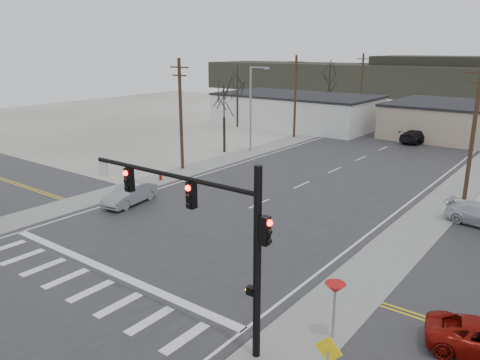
% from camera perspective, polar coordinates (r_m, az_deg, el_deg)
% --- Properties ---
extents(ground, '(140.00, 140.00, 0.00)m').
position_cam_1_polar(ground, '(27.95, -7.15, -7.15)').
color(ground, silver).
rests_on(ground, ground).
extents(main_road, '(18.00, 110.00, 0.05)m').
position_cam_1_polar(main_road, '(39.39, 8.22, -0.29)').
color(main_road, '#28272A').
rests_on(main_road, ground).
extents(cross_road, '(90.00, 10.00, 0.04)m').
position_cam_1_polar(cross_road, '(27.94, -7.15, -7.12)').
color(cross_road, '#28272A').
rests_on(cross_road, ground).
extents(sidewalk_left, '(3.00, 90.00, 0.06)m').
position_cam_1_polar(sidewalk_left, '(49.06, 0.27, 3.09)').
color(sidewalk_left, gray).
rests_on(sidewalk_left, ground).
extents(sidewalk_right, '(3.00, 90.00, 0.06)m').
position_cam_1_polar(sidewalk_right, '(40.44, 25.02, -1.22)').
color(sidewalk_right, gray).
rests_on(sidewalk_right, ground).
extents(traffic_signal_mast, '(8.95, 0.43, 7.20)m').
position_cam_1_polar(traffic_signal_mast, '(16.99, -3.15, -5.53)').
color(traffic_signal_mast, black).
rests_on(traffic_signal_mast, ground).
extents(fire_hydrant, '(0.24, 0.24, 0.87)m').
position_cam_1_polar(fire_hydrant, '(40.03, -9.67, 0.54)').
color(fire_hydrant, '#A50C0C').
rests_on(fire_hydrant, ground).
extents(yield_sign, '(0.80, 0.80, 2.35)m').
position_cam_1_polar(yield_sign, '(18.41, 11.51, -13.05)').
color(yield_sign, gray).
rests_on(yield_sign, ground).
extents(building_left_far, '(22.30, 12.30, 4.50)m').
position_cam_1_polar(building_left_far, '(68.06, 6.86, 8.47)').
color(building_left_far, silver).
rests_on(building_left_far, ground).
extents(upole_left_b, '(2.20, 0.30, 10.00)m').
position_cam_1_polar(upole_left_b, '(42.74, -7.24, 8.14)').
color(upole_left_b, '#40301E').
rests_on(upole_left_b, ground).
extents(upole_left_c, '(2.20, 0.30, 10.00)m').
position_cam_1_polar(upole_left_c, '(58.61, 6.75, 10.22)').
color(upole_left_c, '#40301E').
rests_on(upole_left_c, ground).
extents(upole_left_d, '(2.20, 0.30, 10.00)m').
position_cam_1_polar(upole_left_d, '(76.45, 14.59, 11.12)').
color(upole_left_d, '#40301E').
rests_on(upole_left_d, ground).
extents(upole_right_a, '(2.20, 0.30, 10.00)m').
position_cam_1_polar(upole_right_a, '(37.26, 26.59, 5.47)').
color(upole_right_a, '#40301E').
rests_on(upole_right_a, ground).
extents(streetlight_main, '(2.40, 0.25, 9.00)m').
position_cam_1_polar(streetlight_main, '(49.92, 1.49, 9.20)').
color(streetlight_main, gray).
rests_on(streetlight_main, ground).
extents(tree_left_near, '(3.30, 3.30, 7.35)m').
position_cam_1_polar(tree_left_near, '(49.65, -1.97, 9.32)').
color(tree_left_near, black).
rests_on(tree_left_near, ground).
extents(tree_left_far, '(3.96, 3.96, 8.82)m').
position_cam_1_polar(tree_left_far, '(71.98, 10.86, 11.93)').
color(tree_left_far, black).
rests_on(tree_left_far, ground).
extents(tree_left_mid, '(3.96, 3.96, 8.82)m').
position_cam_1_polar(tree_left_mid, '(66.06, -0.32, 11.87)').
color(tree_left_mid, black).
rests_on(tree_left_mid, ground).
extents(hill_left, '(70.00, 18.00, 7.00)m').
position_cam_1_polar(hill_left, '(122.60, 11.75, 12.08)').
color(hill_left, '#333026').
rests_on(hill_left, ground).
extents(sedan_crossing, '(2.23, 4.63, 1.47)m').
position_cam_1_polar(sedan_crossing, '(34.34, -13.27, -1.66)').
color(sedan_crossing, gray).
rests_on(sedan_crossing, main_road).
extents(car_far_a, '(3.76, 5.82, 1.57)m').
position_cam_1_polar(car_far_a, '(59.04, 20.98, 5.01)').
color(car_far_a, black).
rests_on(car_far_a, main_road).
extents(car_far_b, '(2.07, 4.48, 1.48)m').
position_cam_1_polar(car_far_b, '(80.75, 18.95, 7.84)').
color(car_far_b, black).
rests_on(car_far_b, main_road).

